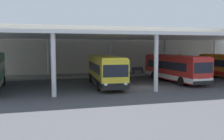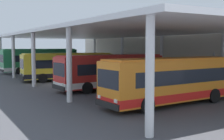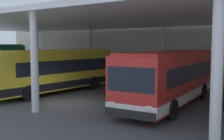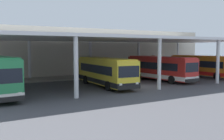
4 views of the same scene
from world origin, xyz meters
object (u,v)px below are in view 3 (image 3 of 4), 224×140
bus_middle_bay (171,77)px  bench_waiting (195,78)px  trash_bin (219,80)px  bus_second_bay (56,70)px

bus_middle_bay → bench_waiting: 8.72m
bus_middle_bay → trash_bin: (0.75, 8.18, -0.98)m
bus_middle_bay → trash_bin: size_ratio=10.88×
bus_middle_bay → bench_waiting: (-1.37, 8.55, -0.99)m
bench_waiting → trash_bin: trash_bin is taller
bus_middle_bay → bus_second_bay: bearing=-174.7°
bench_waiting → trash_bin: size_ratio=1.84×
bus_second_bay → bench_waiting: (7.39, 9.36, -0.99)m
bus_middle_bay → trash_bin: bus_middle_bay is taller
bus_second_bay → bench_waiting: size_ratio=5.93×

